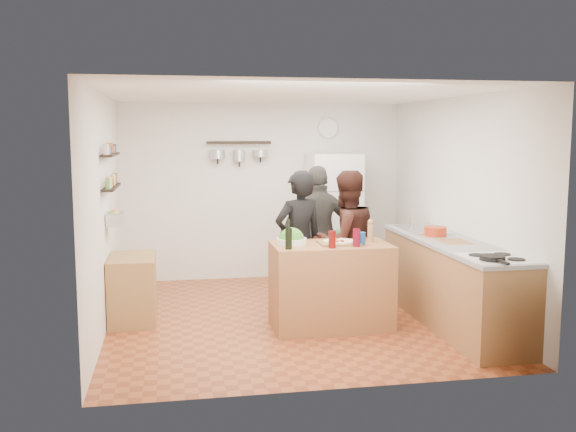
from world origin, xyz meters
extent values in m
plane|color=brown|center=(0.00, 0.00, 0.00)|extent=(4.20, 4.20, 0.00)
plane|color=white|center=(0.00, 0.00, 2.50)|extent=(4.20, 4.20, 0.00)
plane|color=silver|center=(0.00, 2.10, 1.25)|extent=(4.00, 0.00, 4.00)
plane|color=silver|center=(-2.00, 0.00, 1.25)|extent=(0.00, 4.20, 4.20)
plane|color=silver|center=(2.00, 0.00, 1.25)|extent=(0.00, 4.20, 4.20)
cube|color=brown|center=(0.37, -0.43, 0.46)|extent=(1.25, 0.72, 0.91)
cube|color=brown|center=(0.45, -0.45, 0.92)|extent=(0.42, 0.34, 0.02)
cylinder|color=#CCB787|center=(0.45, -0.45, 0.94)|extent=(0.34, 0.34, 0.02)
cylinder|color=silver|center=(-0.05, -0.38, 0.94)|extent=(0.32, 0.32, 0.06)
cylinder|color=black|center=(-0.13, -0.65, 1.02)|extent=(0.07, 0.07, 0.21)
cylinder|color=#570907|center=(0.32, -0.67, 1.00)|extent=(0.07, 0.07, 0.18)
cylinder|color=#5B0717|center=(0.59, -0.63, 1.00)|extent=(0.08, 0.08, 0.19)
cylinder|color=#A27244|center=(0.82, -0.38, 1.01)|extent=(0.06, 0.06, 0.20)
cylinder|color=navy|center=(0.67, -0.55, 0.98)|extent=(0.08, 0.08, 0.13)
imported|color=black|center=(0.14, 0.17, 0.83)|extent=(0.70, 0.57, 1.66)
imported|color=black|center=(0.67, 0.09, 0.83)|extent=(0.95, 0.83, 1.66)
imported|color=#32302C|center=(0.50, 0.68, 0.84)|extent=(1.00, 0.43, 1.69)
cube|color=#9E7042|center=(1.70, -0.55, 0.45)|extent=(0.63, 2.63, 0.90)
cube|color=white|center=(1.70, -1.50, 0.91)|extent=(0.60, 0.62, 0.02)
cylinder|color=black|center=(1.60, -1.61, 0.94)|extent=(0.23, 0.23, 0.05)
cube|color=silver|center=(1.70, 0.30, 0.92)|extent=(0.50, 0.80, 0.03)
cube|color=olive|center=(1.70, -0.59, 0.91)|extent=(0.30, 0.40, 0.02)
cylinder|color=#AB2E13|center=(1.65, -0.19, 0.97)|extent=(0.25, 0.25, 0.10)
cube|color=white|center=(0.95, 1.75, 0.90)|extent=(0.70, 0.68, 1.80)
cylinder|color=silver|center=(0.95, 2.08, 2.15)|extent=(0.30, 0.03, 0.30)
cube|color=black|center=(-1.93, 0.20, 1.50)|extent=(0.12, 1.00, 0.02)
cube|color=black|center=(-1.93, 0.20, 1.85)|extent=(0.12, 1.00, 0.02)
cube|color=silver|center=(-1.90, 0.20, 1.15)|extent=(0.18, 0.35, 0.14)
cube|color=#AD8448|center=(-1.74, 0.18, 0.36)|extent=(0.50, 0.80, 0.73)
cube|color=black|center=(-0.35, 2.00, 1.95)|extent=(0.90, 0.04, 0.04)
camera|label=1|loc=(-1.28, -6.97, 2.08)|focal=40.00mm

